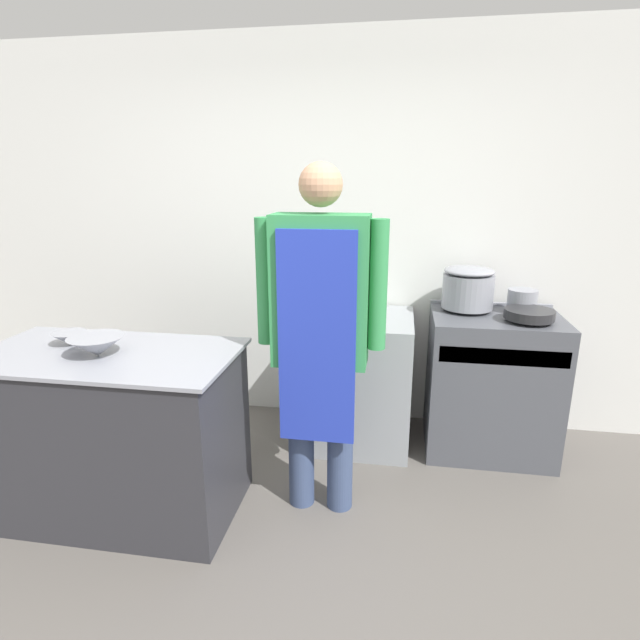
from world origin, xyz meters
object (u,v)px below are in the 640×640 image
(person_cook, at_px, (320,324))
(stock_pot, at_px, (468,287))
(mixing_bowl, at_px, (97,346))
(saute_pan, at_px, (529,314))
(stove, at_px, (491,384))
(sauce_pot, at_px, (522,300))
(fridge_unit, at_px, (358,379))

(person_cook, bearing_deg, stock_pot, 47.46)
(mixing_bowl, height_order, stock_pot, stock_pot)
(saute_pan, bearing_deg, stove, 147.03)
(sauce_pot, bearing_deg, stock_pot, 180.00)
(person_cook, relative_size, stock_pot, 5.65)
(stove, bearing_deg, fridge_unit, -179.35)
(mixing_bowl, relative_size, stock_pot, 0.85)
(stove, height_order, stock_pot, stock_pot)
(fridge_unit, relative_size, stock_pot, 2.71)
(fridge_unit, xyz_separation_m, person_cook, (-0.13, -0.78, 0.61))
(fridge_unit, bearing_deg, person_cook, -99.75)
(saute_pan, bearing_deg, sauce_pot, 90.00)
(stove, bearing_deg, person_cook, -141.77)
(person_cook, relative_size, mixing_bowl, 6.68)
(person_cook, xyz_separation_m, stock_pot, (0.82, 0.90, 0.02))
(person_cook, bearing_deg, mixing_bowl, -167.57)
(stove, distance_m, person_cook, 1.41)
(person_cook, distance_m, mixing_bowl, 1.12)
(saute_pan, bearing_deg, stock_pot, 148.33)
(mixing_bowl, bearing_deg, fridge_unit, 39.87)
(sauce_pot, bearing_deg, saute_pan, -90.00)
(stove, xyz_separation_m, person_cook, (-1.00, -0.79, 0.59))
(fridge_unit, bearing_deg, sauce_pot, 6.43)
(fridge_unit, relative_size, person_cook, 0.48)
(stock_pot, bearing_deg, person_cook, -132.54)
(stock_pot, relative_size, saute_pan, 1.11)
(fridge_unit, distance_m, saute_pan, 1.16)
(mixing_bowl, relative_size, sauce_pot, 1.50)
(fridge_unit, xyz_separation_m, mixing_bowl, (-1.22, -1.02, 0.52))
(mixing_bowl, distance_m, stock_pot, 2.23)
(mixing_bowl, bearing_deg, sauce_pot, 26.78)
(stove, bearing_deg, saute_pan, -32.97)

